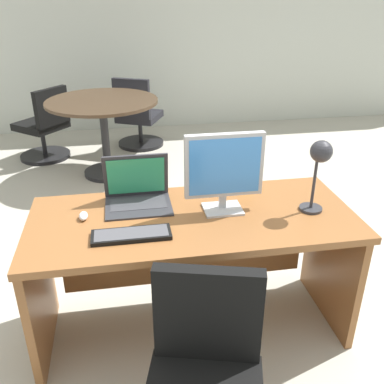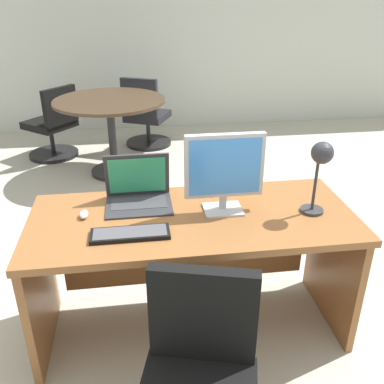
% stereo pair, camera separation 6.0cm
% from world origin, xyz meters
% --- Properties ---
extents(ground, '(12.00, 12.00, 0.00)m').
position_xyz_m(ground, '(0.00, 1.50, 0.00)').
color(ground, '#B7B2A3').
extents(back_wall, '(10.00, 0.10, 2.80)m').
position_xyz_m(back_wall, '(0.00, 4.03, 1.40)').
color(back_wall, silver).
rests_on(back_wall, ground).
extents(desk, '(1.68, 0.72, 0.75)m').
position_xyz_m(desk, '(0.00, 0.05, 0.53)').
color(desk, brown).
rests_on(desk, ground).
extents(monitor, '(0.40, 0.16, 0.42)m').
position_xyz_m(monitor, '(0.16, 0.04, 0.98)').
color(monitor, '#B7BABF').
rests_on(monitor, desk).
extents(laptop, '(0.35, 0.27, 0.26)m').
position_xyz_m(laptop, '(-0.27, 0.21, 0.82)').
color(laptop, '#2D2D33').
rests_on(laptop, desk).
extents(keyboard, '(0.37, 0.13, 0.02)m').
position_xyz_m(keyboard, '(-0.32, -0.15, 0.76)').
color(keyboard, black).
rests_on(keyboard, desk).
extents(mouse, '(0.04, 0.08, 0.03)m').
position_xyz_m(mouse, '(-0.55, 0.06, 0.76)').
color(mouse, silver).
rests_on(mouse, desk).
extents(desk_lamp, '(0.12, 0.14, 0.39)m').
position_xyz_m(desk_lamp, '(0.62, -0.06, 1.03)').
color(desk_lamp, '#2D2D33').
rests_on(desk_lamp, desk).
extents(coffee_mug, '(0.11, 0.08, 0.08)m').
position_xyz_m(coffee_mug, '(0.36, 0.29, 0.79)').
color(coffee_mug, yellow).
rests_on(coffee_mug, desk).
extents(meeting_table, '(1.11, 1.11, 0.79)m').
position_xyz_m(meeting_table, '(-0.50, 2.38, 0.60)').
color(meeting_table, black).
rests_on(meeting_table, ground).
extents(meeting_chair_near, '(0.61, 0.62, 0.86)m').
position_xyz_m(meeting_chair_near, '(-0.12, 3.19, 0.33)').
color(meeting_chair_near, black).
rests_on(meeting_chair_near, ground).
extents(meeting_chair_far, '(0.66, 0.65, 0.82)m').
position_xyz_m(meeting_chair_far, '(-1.18, 2.96, 0.33)').
color(meeting_chair_far, black).
rests_on(meeting_chair_far, ground).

